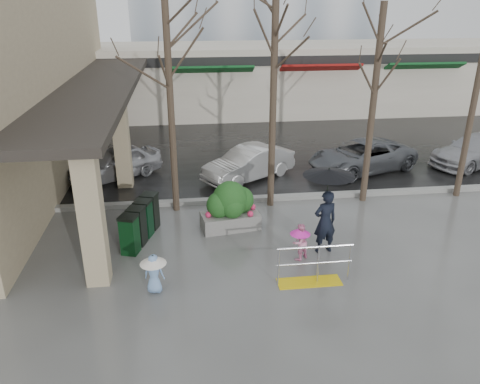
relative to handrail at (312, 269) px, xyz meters
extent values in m
plane|color=#51514F|center=(-1.36, 1.20, -0.38)|extent=(120.00, 120.00, 0.00)
cube|color=black|center=(-1.36, 23.20, -0.37)|extent=(120.00, 36.00, 0.01)
cube|color=gray|center=(-1.36, 5.20, -0.30)|extent=(120.00, 0.30, 0.15)
cube|color=#2D2823|center=(-6.16, 9.20, 3.25)|extent=(2.80, 18.00, 0.25)
cube|color=tan|center=(-5.26, 0.70, 1.37)|extent=(0.55, 0.55, 3.50)
cube|color=tan|center=(-5.26, 7.20, 1.37)|extent=(0.55, 0.55, 3.50)
cube|color=beige|center=(0.64, 19.20, 1.62)|extent=(34.00, 6.00, 4.00)
cube|color=maroon|center=(-7.36, 16.30, 2.47)|extent=(4.50, 1.68, 0.87)
cube|color=#0F4C1E|center=(-1.36, 16.30, 2.47)|extent=(4.50, 1.68, 0.87)
cube|color=maroon|center=(4.64, 16.30, 2.47)|extent=(4.50, 1.68, 0.87)
cube|color=#0F4C1E|center=(10.64, 16.30, 2.47)|extent=(4.50, 1.68, 0.87)
cube|color=black|center=(0.64, 16.30, 3.02)|extent=(34.00, 0.35, 0.50)
cube|color=yellow|center=(-0.06, 0.00, -0.37)|extent=(1.60, 0.50, 0.02)
cylinder|color=silver|center=(-0.86, 0.00, 0.12)|extent=(0.05, 0.05, 1.00)
cylinder|color=silver|center=(0.14, 0.00, 0.12)|extent=(0.05, 0.05, 1.00)
cylinder|color=silver|center=(0.94, 0.00, 0.12)|extent=(0.05, 0.05, 1.00)
cylinder|color=silver|center=(0.04, 0.00, 0.62)|extent=(1.90, 0.06, 0.06)
cylinder|color=silver|center=(0.04, 0.00, 0.17)|extent=(1.90, 0.04, 0.04)
cylinder|color=#382B21|center=(-3.36, 4.80, 3.02)|extent=(0.22, 0.22, 6.80)
cylinder|color=#382B21|center=(-0.16, 4.80, 3.12)|extent=(0.22, 0.22, 7.00)
cylinder|color=#382B21|center=(3.14, 4.80, 2.87)|extent=(0.22, 0.22, 6.50)
cylinder|color=#382B21|center=(6.64, 4.80, 3.22)|extent=(0.22, 0.22, 7.20)
imported|color=black|center=(0.72, 1.48, 0.54)|extent=(0.74, 0.56, 1.83)
cylinder|color=black|center=(0.72, 1.48, 1.48)|extent=(0.02, 0.02, 1.16)
cone|color=black|center=(0.72, 1.48, 1.97)|extent=(1.37, 1.37, 0.18)
sphere|color=black|center=(0.72, 1.48, 2.08)|extent=(0.05, 0.05, 0.05)
imported|color=#FC9AC7|center=(-0.04, 1.16, 0.14)|extent=(0.64, 0.60, 1.04)
cylinder|color=black|center=(-0.04, 1.16, 0.33)|extent=(0.02, 0.02, 0.45)
cone|color=#FF28C0|center=(-0.04, 1.16, 0.47)|extent=(0.55, 0.55, 0.18)
sphere|color=black|center=(-0.04, 1.16, 0.58)|extent=(0.05, 0.05, 0.05)
imported|color=#78A0D5|center=(-3.86, 0.08, 0.12)|extent=(0.54, 0.40, 0.99)
cylinder|color=black|center=(-3.86, 0.08, 0.35)|extent=(0.02, 0.02, 0.46)
cone|color=white|center=(-3.86, 0.08, 0.49)|extent=(0.64, 0.64, 0.18)
sphere|color=black|center=(-3.86, 0.08, 0.60)|extent=(0.05, 0.05, 0.05)
cube|color=slate|center=(-1.71, 3.24, -0.13)|extent=(1.86, 1.13, 0.48)
ellipsoid|color=#164516|center=(-1.71, 3.24, 0.59)|extent=(1.07, 0.96, 1.12)
sphere|color=#164516|center=(-2.05, 3.14, 0.46)|extent=(0.77, 0.77, 0.77)
sphere|color=#164516|center=(-1.37, 3.38, 0.47)|extent=(0.81, 0.81, 0.81)
cube|color=#0C3817|center=(-4.61, 2.05, 0.15)|extent=(0.54, 0.54, 1.05)
cube|color=black|center=(-4.61, 2.05, 0.72)|extent=(0.57, 0.57, 0.08)
cube|color=black|center=(-4.45, 2.54, 0.15)|extent=(0.54, 0.54, 1.05)
cube|color=black|center=(-4.45, 2.54, 0.72)|extent=(0.57, 0.57, 0.08)
cube|color=black|center=(-4.29, 3.04, 0.15)|extent=(0.54, 0.54, 1.05)
cube|color=black|center=(-4.29, 3.04, 0.72)|extent=(0.57, 0.57, 0.08)
cube|color=black|center=(-4.13, 3.54, 0.15)|extent=(0.54, 0.54, 1.05)
cube|color=black|center=(-4.13, 3.54, 0.72)|extent=(0.57, 0.57, 0.08)
imported|color=#B1B2B6|center=(-5.74, 8.11, 0.25)|extent=(3.90, 3.31, 1.26)
imported|color=silver|center=(-0.55, 7.38, 0.25)|extent=(3.93, 3.20, 1.26)
imported|color=#5A5E62|center=(4.15, 7.73, 0.25)|extent=(4.97, 3.49, 1.26)
imported|color=#A4A4A9|center=(9.23, 7.89, 0.25)|extent=(4.69, 3.19, 1.26)
camera|label=1|loc=(-2.99, -9.63, 6.19)|focal=35.00mm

